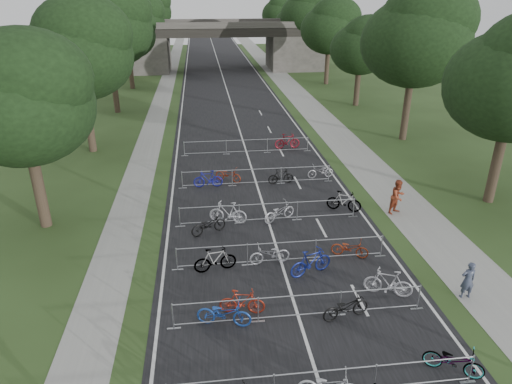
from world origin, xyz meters
TOP-DOWN VIEW (x-y plane):
  - road at (0.00, 50.00)m, footprint 11.00×140.00m
  - sidewalk_right at (8.00, 50.00)m, footprint 3.00×140.00m
  - sidewalk_left at (-7.50, 50.00)m, footprint 2.00×140.00m
  - lane_markings at (0.00, 50.00)m, footprint 0.12×140.00m
  - overpass_bridge at (0.00, 65.00)m, footprint 31.00×8.00m
  - tree_left_0 at (-11.39, 15.93)m, footprint 6.72×6.72m
  - tree_left_1 at (-11.39, 27.93)m, footprint 7.56×7.56m
  - tree_right_1 at (13.11, 27.93)m, footprint 8.18×8.18m
  - tree_left_2 at (-11.39, 39.93)m, footprint 8.40×8.40m
  - tree_right_2 at (13.11, 39.93)m, footprint 6.16×6.16m
  - tree_left_3 at (-11.39, 51.93)m, footprint 6.72×6.72m
  - tree_right_3 at (13.11, 51.93)m, footprint 7.17×7.17m
  - tree_left_4 at (-11.39, 63.93)m, footprint 7.56×7.56m
  - tree_right_4 at (13.11, 63.93)m, footprint 8.18×8.18m
  - tree_left_5 at (-11.39, 75.93)m, footprint 8.40×8.40m
  - tree_right_5 at (13.11, 75.93)m, footprint 6.16×6.16m
  - tree_left_6 at (-11.39, 87.93)m, footprint 6.72×6.72m
  - tree_right_6 at (13.11, 87.93)m, footprint 7.17×7.17m
  - barrier_row_1 at (0.00, 3.60)m, footprint 9.70×0.08m
  - barrier_row_2 at (0.00, 7.20)m, footprint 9.70×0.08m
  - barrier_row_3 at (0.00, 11.00)m, footprint 9.70×0.08m
  - barrier_row_4 at (0.00, 15.00)m, footprint 9.70×0.08m
  - barrier_row_5 at (0.00, 20.00)m, footprint 9.70×0.08m
  - barrier_row_6 at (0.00, 26.00)m, footprint 9.70×0.08m
  - bike_7 at (4.30, 4.05)m, footprint 1.93×1.51m
  - bike_8 at (-2.78, 7.19)m, footprint 2.12×1.17m
  - bike_9 at (-2.07, 7.76)m, footprint 1.79×0.79m
  - bike_10 at (1.70, 7.03)m, footprint 1.98×1.05m
  - bike_11 at (3.79, 8.20)m, footprint 1.97×1.27m
  - bike_12 at (-2.95, 10.73)m, footprint 1.93×0.84m
  - bike_13 at (-0.53, 11.03)m, footprint 1.87×0.80m
  - bike_14 at (1.08, 9.98)m, footprint 2.09×1.23m
  - bike_15 at (3.18, 11.16)m, footprint 1.79×1.20m
  - bike_16 at (-3.16, 14.10)m, footprint 1.97×1.36m
  - bike_17 at (-2.11, 15.11)m, footprint 2.07×1.11m
  - bike_18 at (0.58, 15.06)m, footprint 2.02×1.52m
  - bike_19 at (4.30, 15.78)m, footprint 1.95×1.30m
  - bike_20 at (-3.02, 19.99)m, footprint 1.81×0.51m
  - bike_21 at (-1.73, 20.75)m, footprint 1.85×1.49m
  - bike_22 at (1.52, 20.00)m, footprint 1.66×0.61m
  - bike_23 at (4.24, 20.62)m, footprint 1.80×0.81m
  - bike_27 at (3.19, 26.76)m, footprint 1.99×0.69m
  - pedestrian_a at (6.80, 7.67)m, footprint 0.59×0.39m
  - pedestrian_b at (7.09, 15.19)m, footprint 1.17×1.09m

SIDE VIEW (x-z plane):
  - lane_markings at x=0.00m, z-range 0.00..0.00m
  - road at x=0.00m, z-range 0.00..0.01m
  - sidewalk_right at x=8.00m, z-range 0.00..0.01m
  - sidewalk_left at x=-7.50m, z-range 0.00..0.01m
  - bike_15 at x=3.18m, z-range 0.00..0.89m
  - bike_23 at x=4.24m, z-range 0.00..0.91m
  - bike_21 at x=-1.73m, z-range 0.00..0.94m
  - bike_13 at x=-0.53m, z-range 0.00..0.96m
  - bike_22 at x=1.52m, z-range 0.00..0.97m
  - bike_7 at x=4.30m, z-range 0.00..0.98m
  - bike_16 at x=-3.16m, z-range 0.00..0.98m
  - bike_10 at x=1.70m, z-range 0.00..0.99m
  - bike_18 at x=0.58m, z-range 0.00..1.02m
  - bike_9 at x=-2.07m, z-range 0.00..1.04m
  - bike_8 at x=-2.78m, z-range 0.00..1.06m
  - bike_20 at x=-3.02m, z-range 0.00..1.08m
  - barrier_row_1 at x=0.00m, z-range 0.00..1.10m
  - barrier_row_2 at x=0.00m, z-range 0.00..1.10m
  - barrier_row_3 at x=0.00m, z-range 0.00..1.10m
  - barrier_row_4 at x=0.00m, z-range 0.00..1.10m
  - barrier_row_5 at x=0.00m, z-range 0.00..1.10m
  - barrier_row_6 at x=0.00m, z-range 0.00..1.10m
  - bike_12 at x=-2.95m, z-range 0.00..1.12m
  - bike_19 at x=4.30m, z-range 0.00..1.14m
  - bike_11 at x=3.79m, z-range 0.00..1.15m
  - bike_27 at x=3.19m, z-range 0.00..1.17m
  - bike_17 at x=-2.11m, z-range 0.00..1.20m
  - bike_14 at x=1.08m, z-range 0.00..1.21m
  - pedestrian_a at x=6.80m, z-range 0.00..1.61m
  - pedestrian_b at x=7.09m, z-range 0.00..1.92m
  - overpass_bridge at x=0.00m, z-range 0.01..7.06m
  - tree_right_2 at x=13.11m, z-range 1.25..10.64m
  - tree_right_5 at x=13.11m, z-range 1.25..10.64m
  - tree_left_0 at x=-11.39m, z-range 1.36..11.61m
  - tree_left_3 at x=-11.39m, z-range 1.36..11.61m
  - tree_left_6 at x=-11.39m, z-range 1.36..11.61m
  - tree_right_3 at x=13.11m, z-range 1.46..12.39m
  - tree_right_6 at x=13.11m, z-range 1.46..12.39m
  - tree_left_1 at x=-11.39m, z-range 1.54..13.07m
  - tree_left_4 at x=-11.39m, z-range 1.54..13.07m
  - tree_right_1 at x=13.11m, z-range 1.67..14.13m
  - tree_right_4 at x=13.11m, z-range 1.67..14.13m
  - tree_left_2 at x=-11.39m, z-range 1.71..14.52m
  - tree_left_5 at x=-11.39m, z-range 1.71..14.52m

